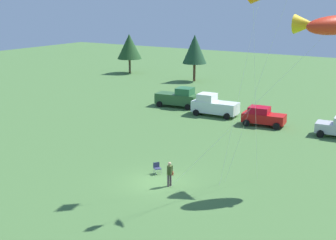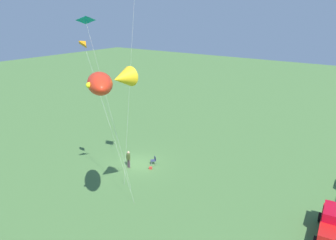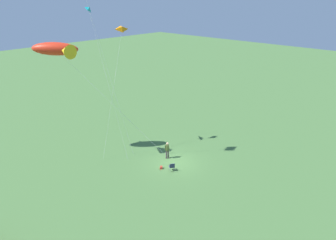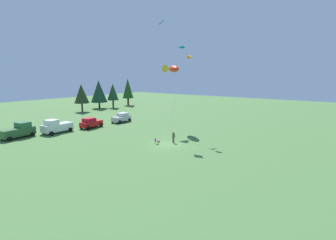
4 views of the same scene
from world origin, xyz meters
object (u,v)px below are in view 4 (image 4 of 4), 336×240
at_px(kite_large_fish, 172,69).
at_px(kite_diamond_blue, 162,27).
at_px(folding_chair, 156,141).
at_px(backpack_on_grass, 159,141).
at_px(car_silver_compact, 122,118).
at_px(truck_white_pickup, 56,126).
at_px(kite_delta_orange, 188,57).
at_px(person_kite_flyer, 173,136).
at_px(truck_green_flatbed, 18,131).
at_px(car_red_sedan, 91,123).
at_px(kite_delta_teal, 182,47).

bearing_deg(kite_large_fish, kite_diamond_blue, -172.06).
xyz_separation_m(folding_chair, backpack_on_grass, (1.03, 0.39, -0.38)).
bearing_deg(car_silver_compact, backpack_on_grass, -121.09).
height_order(truck_white_pickup, kite_delta_orange, kite_delta_orange).
bearing_deg(kite_large_fish, folding_chair, -155.97).
bearing_deg(person_kite_flyer, car_silver_compact, 81.55).
bearing_deg(backpack_on_grass, folding_chair, -159.48).
relative_size(person_kite_flyer, truck_green_flatbed, 0.33).
distance_m(folding_chair, kite_diamond_blue, 18.48).
bearing_deg(kite_diamond_blue, folding_chair, -148.47).
bearing_deg(car_red_sedan, truck_white_pickup, -17.59).
bearing_deg(kite_large_fish, truck_green_flatbed, 143.19).
relative_size(person_kite_flyer, kite_large_fish, 0.15).
relative_size(person_kite_flyer, folding_chair, 2.12).
height_order(folding_chair, truck_white_pickup, truck_white_pickup).
xyz_separation_m(person_kite_flyer, car_silver_compact, (7.16, 18.30, -0.07)).
bearing_deg(car_red_sedan, kite_large_fish, 118.63).
height_order(folding_chair, kite_delta_orange, kite_delta_orange).
height_order(person_kite_flyer, kite_delta_teal, kite_delta_teal).
relative_size(car_silver_compact, kite_delta_teal, 0.30).
xyz_separation_m(backpack_on_grass, truck_green_flatbed, (-10.96, 19.23, 0.99)).
bearing_deg(truck_green_flatbed, kite_delta_teal, -50.66).
height_order(car_red_sedan, kite_diamond_blue, kite_diamond_blue).
bearing_deg(truck_white_pickup, folding_chair, 100.62).
bearing_deg(kite_delta_teal, car_silver_compact, 88.53).
distance_m(truck_white_pickup, kite_delta_teal, 24.86).
bearing_deg(car_red_sedan, kite_delta_orange, 100.99).
distance_m(kite_large_fish, kite_delta_orange, 6.27).
bearing_deg(folding_chair, kite_delta_orange, 30.71).
bearing_deg(kite_diamond_blue, truck_green_flatbed, 136.70).
distance_m(folding_chair, car_red_sedan, 16.92).
bearing_deg(backpack_on_grass, car_red_sedan, 88.00).
bearing_deg(kite_large_fish, kite_delta_teal, -115.16).
relative_size(folding_chair, backpack_on_grass, 2.56).
bearing_deg(person_kite_flyer, truck_white_pickup, 121.37).
height_order(person_kite_flyer, kite_diamond_blue, kite_diamond_blue).
bearing_deg(kite_delta_orange, folding_chair, 174.99).
xyz_separation_m(person_kite_flyer, truck_white_pickup, (-6.54, 19.61, 0.08)).
bearing_deg(car_red_sedan, truck_green_flatbed, -19.84).
bearing_deg(car_silver_compact, truck_green_flatbed, 166.93).
xyz_separation_m(backpack_on_grass, car_silver_compact, (8.17, 16.36, 0.84)).
bearing_deg(kite_delta_teal, kite_large_fish, 64.84).
height_order(truck_green_flatbed, kite_large_fish, kite_large_fish).
height_order(person_kite_flyer, car_red_sedan, car_red_sedan).
bearing_deg(kite_delta_orange, car_silver_compact, 82.93).
relative_size(person_kite_flyer, backpack_on_grass, 5.44).
distance_m(backpack_on_grass, kite_diamond_blue, 18.41).
xyz_separation_m(person_kite_flyer, kite_diamond_blue, (4.55, 5.60, 16.25)).
xyz_separation_m(car_silver_compact, kite_delta_orange, (-2.15, -17.37, 11.43)).
height_order(car_silver_compact, kite_large_fish, kite_large_fish).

